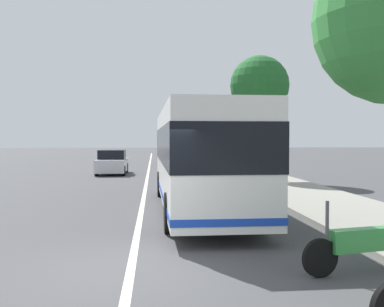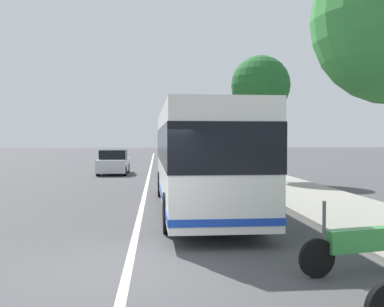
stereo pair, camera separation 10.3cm
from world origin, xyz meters
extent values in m
plane|color=#424244|center=(0.00, 0.00, 0.00)|extent=(220.00, 220.00, 0.00)
cube|color=gray|center=(10.00, -6.45, 0.07)|extent=(110.00, 3.60, 0.14)
cube|color=silver|center=(10.00, 0.00, 0.00)|extent=(110.00, 0.16, 0.01)
cube|color=silver|center=(6.79, -1.86, 1.78)|extent=(11.15, 2.60, 2.85)
cube|color=black|center=(6.79, -1.86, 2.12)|extent=(11.19, 2.64, 1.09)
cube|color=#193FB2|center=(6.79, -1.86, 0.60)|extent=(11.18, 2.63, 0.16)
cylinder|color=black|center=(10.32, -0.69, 0.50)|extent=(1.00, 0.32, 1.00)
cylinder|color=black|center=(10.36, -2.91, 0.50)|extent=(1.00, 0.32, 1.00)
cylinder|color=black|center=(3.21, -0.81, 0.50)|extent=(1.00, 0.32, 1.00)
cylinder|color=black|center=(3.25, -3.02, 0.50)|extent=(1.00, 0.32, 1.00)
cylinder|color=black|center=(-0.57, -3.17, 0.33)|extent=(0.23, 0.65, 0.65)
cube|color=#338C3F|center=(-0.37, -4.01, 0.58)|extent=(0.53, 1.32, 0.39)
cylinder|color=#4C4C51|center=(-0.54, -3.29, 0.93)|extent=(0.06, 0.06, 0.70)
cube|color=#2D7238|center=(32.97, -2.36, 0.54)|extent=(4.54, 2.07, 0.73)
cube|color=black|center=(32.77, -2.38, 1.19)|extent=(2.31, 1.77, 0.56)
cylinder|color=black|center=(34.38, -1.46, 0.32)|extent=(0.65, 0.26, 0.64)
cylinder|color=black|center=(34.49, -3.06, 0.32)|extent=(0.65, 0.26, 0.64)
cylinder|color=black|center=(31.46, -1.66, 0.32)|extent=(0.65, 0.26, 0.64)
cylinder|color=black|center=(31.57, -3.26, 0.32)|extent=(0.65, 0.26, 0.64)
cube|color=silver|center=(22.13, 2.33, 0.58)|extent=(4.24, 1.84, 0.81)
cube|color=black|center=(22.13, 2.33, 1.28)|extent=(1.94, 1.68, 0.59)
cylinder|color=black|center=(20.73, 1.51, 0.32)|extent=(0.64, 0.22, 0.64)
cylinder|color=black|center=(20.74, 3.17, 0.32)|extent=(0.64, 0.22, 0.64)
cylinder|color=black|center=(23.53, 1.49, 0.32)|extent=(0.64, 0.22, 0.64)
cylinder|color=black|center=(23.54, 3.15, 0.32)|extent=(0.64, 0.22, 0.64)
cylinder|color=brown|center=(16.16, -6.05, 2.12)|extent=(0.25, 0.25, 4.24)
sphere|color=#1E5B26|center=(16.16, -6.05, 5.18)|extent=(3.15, 3.15, 3.15)
camera|label=1|loc=(-7.87, -0.42, 2.31)|focal=42.54mm
camera|label=2|loc=(-7.88, -0.52, 2.31)|focal=42.54mm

